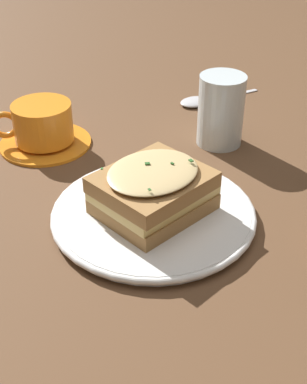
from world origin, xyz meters
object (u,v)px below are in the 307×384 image
(dinner_plate, at_px, (153,214))
(sandwich, at_px, (153,190))
(spoon, at_px, (200,101))
(teacup_with_saucer, at_px, (43,127))
(water_glass, at_px, (221,110))

(dinner_plate, height_order, sandwich, sandwich)
(dinner_plate, xyz_separation_m, spoon, (-0.35, -0.04, -0.00))
(dinner_plate, distance_m, sandwich, 0.04)
(teacup_with_saucer, bearing_deg, dinner_plate, 121.55)
(sandwich, relative_size, water_glass, 1.50)
(water_glass, distance_m, spoon, 0.15)
(sandwich, height_order, spoon, sandwich)
(teacup_with_saucer, bearing_deg, sandwich, 121.31)
(sandwich, relative_size, spoon, 1.19)
(dinner_plate, xyz_separation_m, water_glass, (-0.22, 0.03, 0.05))
(dinner_plate, distance_m, teacup_with_saucer, 0.26)
(dinner_plate, bearing_deg, spoon, -173.34)
(water_glass, xyz_separation_m, spoon, (-0.13, -0.07, -0.05))
(dinner_plate, xyz_separation_m, teacup_with_saucer, (-0.12, -0.22, 0.02))
(sandwich, distance_m, water_glass, 0.22)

